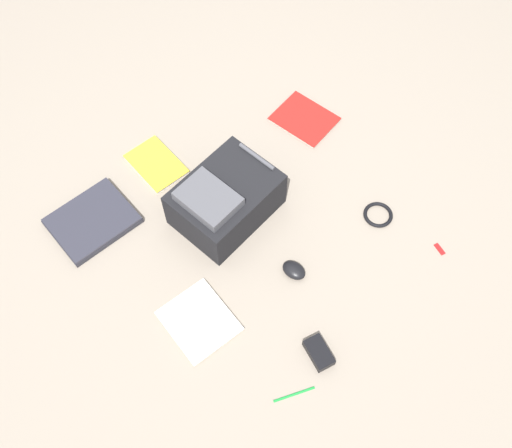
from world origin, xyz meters
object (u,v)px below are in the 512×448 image
object	(u,v)px
backpack	(225,200)
book_manual	(199,321)
cable_coil	(378,215)
usb_stick	(440,249)
laptop	(92,221)
power_brick	(319,353)
pen_black	(294,394)
book_blue	(304,119)
computer_mouse	(294,270)
book_comic	(156,164)

from	to	relation	value
backpack	book_manual	xyz separation A→B (m)	(-0.35, -0.29, -0.09)
cable_coil	usb_stick	xyz separation A→B (m)	(0.07, -0.25, -0.00)
backpack	book_manual	world-z (taller)	backpack
laptop	power_brick	distance (m)	1.00
pen_black	laptop	bearing A→B (deg)	99.12
book_blue	cable_coil	xyz separation A→B (m)	(-0.10, -0.54, 0.00)
book_blue	cable_coil	distance (m)	0.55
power_brick	pen_black	size ratio (longest dim) A/B	0.79
computer_mouse	book_comic	bearing A→B (deg)	86.83
power_brick	laptop	bearing A→B (deg)	108.43
book_manual	power_brick	xyz separation A→B (m)	(0.24, -0.36, 0.01)
laptop	book_blue	distance (m)	0.98
backpack	usb_stick	world-z (taller)	backpack
power_brick	usb_stick	size ratio (longest dim) A/B	2.27
book_blue	computer_mouse	distance (m)	0.73
computer_mouse	pen_black	world-z (taller)	computer_mouse
computer_mouse	book_blue	bearing A→B (deg)	32.71
power_brick	pen_black	world-z (taller)	power_brick
book_manual	book_comic	distance (m)	0.71
cable_coil	book_blue	bearing A→B (deg)	79.39
backpack	power_brick	world-z (taller)	backpack
laptop	usb_stick	distance (m)	1.33
backpack	book_blue	distance (m)	0.58
book_comic	pen_black	distance (m)	1.07
pen_black	backpack	bearing A→B (deg)	69.25
cable_coil	usb_stick	size ratio (longest dim) A/B	2.29
book_comic	usb_stick	size ratio (longest dim) A/B	4.80
book_blue	book_comic	size ratio (longest dim) A/B	1.17
book_manual	usb_stick	size ratio (longest dim) A/B	5.03
book_manual	book_blue	bearing A→B (deg)	26.03
backpack	book_blue	world-z (taller)	backpack
book_comic	usb_stick	world-z (taller)	book_comic
book_manual	book_comic	xyz separation A→B (m)	(0.27, 0.65, 0.00)
power_brick	book_manual	bearing A→B (deg)	124.34
book_blue	power_brick	world-z (taller)	power_brick
backpack	pen_black	size ratio (longest dim) A/B	2.88
power_brick	cable_coil	bearing A→B (deg)	24.89
laptop	book_comic	size ratio (longest dim) A/B	1.28
backpack	laptop	world-z (taller)	backpack
backpack	book_comic	size ratio (longest dim) A/B	1.73
laptop	book_blue	size ratio (longest dim) A/B	1.10
book_manual	pen_black	world-z (taller)	book_manual
pen_black	computer_mouse	bearing A→B (deg)	48.52
laptop	computer_mouse	size ratio (longest dim) A/B	3.32
book_manual	cable_coil	world-z (taller)	same
computer_mouse	pen_black	size ratio (longest dim) A/B	0.64
pen_black	cable_coil	bearing A→B (deg)	23.30
book_comic	power_brick	xyz separation A→B (m)	(-0.03, -1.01, 0.01)
book_comic	cable_coil	distance (m)	0.92
laptop	cable_coil	distance (m)	1.11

